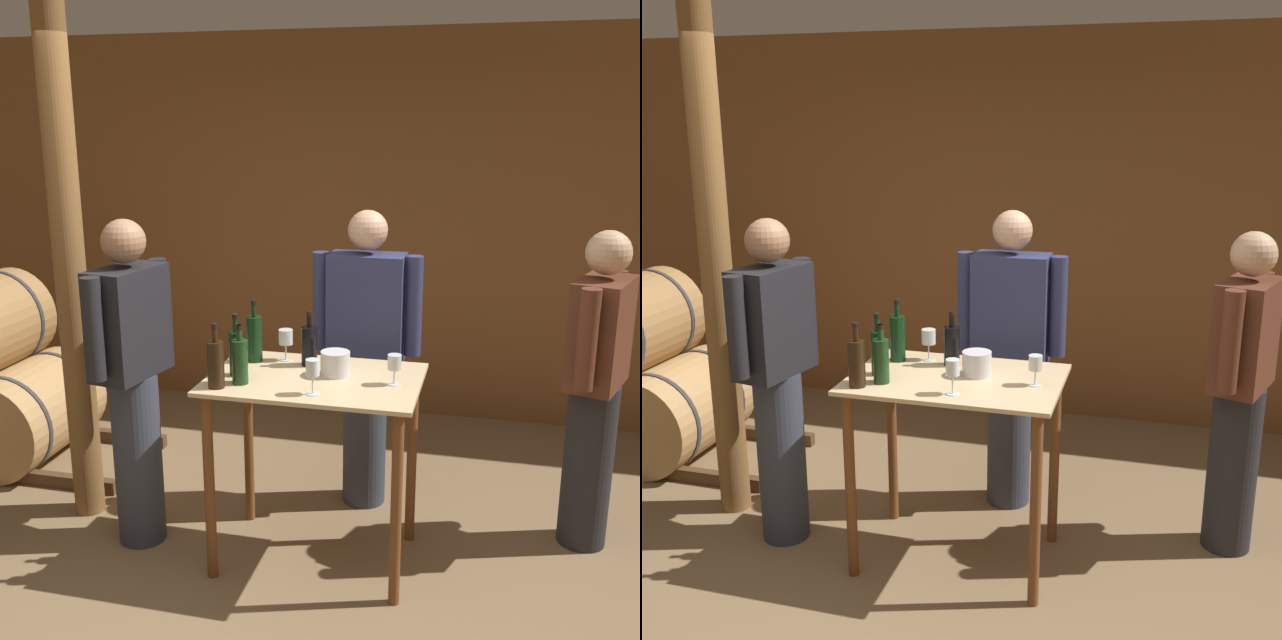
# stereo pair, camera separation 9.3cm
# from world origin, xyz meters

# --- Properties ---
(ground_plane) EXTENTS (14.00, 14.00, 0.00)m
(ground_plane) POSITION_xyz_m (0.00, 0.00, 0.00)
(ground_plane) COLOR brown
(back_wall) EXTENTS (8.40, 0.05, 2.70)m
(back_wall) POSITION_xyz_m (0.00, 2.64, 1.35)
(back_wall) COLOR brown
(back_wall) RESTS_ON ground_plane
(tasting_table) EXTENTS (0.98, 0.67, 0.94)m
(tasting_table) POSITION_xyz_m (0.11, 0.59, 0.74)
(tasting_table) COLOR #D1B284
(tasting_table) RESTS_ON ground_plane
(wooden_post) EXTENTS (0.16, 0.16, 2.70)m
(wooden_post) POSITION_xyz_m (-1.22, 0.75, 1.35)
(wooden_post) COLOR brown
(wooden_post) RESTS_ON ground_plane
(wine_bottle_far_left) EXTENTS (0.08, 0.08, 0.30)m
(wine_bottle_far_left) POSITION_xyz_m (-0.29, 0.36, 1.06)
(wine_bottle_far_left) COLOR black
(wine_bottle_far_left) RESTS_ON tasting_table
(wine_bottle_left) EXTENTS (0.07, 0.07, 0.30)m
(wine_bottle_left) POSITION_xyz_m (-0.26, 0.54, 1.06)
(wine_bottle_left) COLOR black
(wine_bottle_left) RESTS_ON tasting_table
(wine_bottle_center) EXTENTS (0.08, 0.08, 0.31)m
(wine_bottle_center) POSITION_xyz_m (-0.24, 0.76, 1.06)
(wine_bottle_center) COLOR black
(wine_bottle_center) RESTS_ON tasting_table
(wine_bottle_right) EXTENTS (0.07, 0.07, 0.27)m
(wine_bottle_right) POSITION_xyz_m (-0.20, 0.43, 1.05)
(wine_bottle_right) COLOR #193819
(wine_bottle_right) RESTS_ON tasting_table
(wine_bottle_far_right) EXTENTS (0.08, 0.08, 0.27)m
(wine_bottle_far_right) POSITION_xyz_m (0.04, 0.76, 1.05)
(wine_bottle_far_right) COLOR black
(wine_bottle_far_right) RESTS_ON tasting_table
(wine_glass_near_left) EXTENTS (0.07, 0.07, 0.16)m
(wine_glass_near_left) POSITION_xyz_m (-0.10, 0.81, 1.06)
(wine_glass_near_left) COLOR silver
(wine_glass_near_left) RESTS_ON tasting_table
(wine_glass_near_center) EXTENTS (0.06, 0.06, 0.16)m
(wine_glass_near_center) POSITION_xyz_m (0.15, 0.38, 1.06)
(wine_glass_near_center) COLOR silver
(wine_glass_near_center) RESTS_ON tasting_table
(wine_glass_near_right) EXTENTS (0.06, 0.06, 0.14)m
(wine_glass_near_right) POSITION_xyz_m (0.48, 0.58, 1.04)
(wine_glass_near_right) COLOR silver
(wine_glass_near_right) RESTS_ON tasting_table
(ice_bucket) EXTENTS (0.14, 0.14, 0.12)m
(ice_bucket) POSITION_xyz_m (0.19, 0.64, 1.00)
(ice_bucket) COLOR silver
(ice_bucket) RESTS_ON tasting_table
(person_host) EXTENTS (0.59, 0.24, 1.65)m
(person_host) POSITION_xyz_m (0.23, 1.22, 0.87)
(person_host) COLOR #333847
(person_host) RESTS_ON ground_plane
(person_visitor_with_scarf) EXTENTS (0.29, 0.58, 1.66)m
(person_visitor_with_scarf) POSITION_xyz_m (-0.80, 0.55, 0.88)
(person_visitor_with_scarf) COLOR #333847
(person_visitor_with_scarf) RESTS_ON ground_plane
(person_visitor_bearded) EXTENTS (0.34, 0.56, 1.61)m
(person_visitor_bearded) POSITION_xyz_m (1.40, 1.06, 0.85)
(person_visitor_bearded) COLOR #232328
(person_visitor_bearded) RESTS_ON ground_plane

